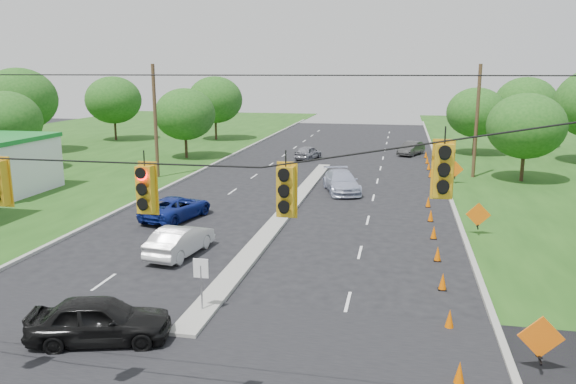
# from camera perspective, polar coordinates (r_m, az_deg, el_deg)

# --- Properties ---
(curb_left) EXTENTS (0.25, 110.00, 0.16)m
(curb_left) POSITION_cam_1_polar(r_m,az_deg,el_deg) (45.73, -10.31, 1.35)
(curb_left) COLOR gray
(curb_left) RESTS_ON ground
(curb_right) EXTENTS (0.25, 110.00, 0.16)m
(curb_right) POSITION_cam_1_polar(r_m,az_deg,el_deg) (42.66, 15.80, 0.30)
(curb_right) COLOR gray
(curb_right) RESTS_ON ground
(median) EXTENTS (1.00, 34.00, 0.18)m
(median) POSITION_cam_1_polar(r_m,az_deg,el_deg) (34.42, -0.12, -2.04)
(median) COLOR gray
(median) RESTS_ON ground
(median_sign) EXTENTS (0.55, 0.06, 2.05)m
(median_sign) POSITION_cam_1_polar(r_m,az_deg,el_deg) (20.17, -8.82, -8.30)
(median_sign) COLOR gray
(median_sign) RESTS_ON ground
(signal_span) EXTENTS (25.60, 0.32, 9.00)m
(signal_span) POSITION_cam_1_polar(r_m,az_deg,el_deg) (13.11, -20.14, -4.08)
(signal_span) COLOR #422D1C
(signal_span) RESTS_ON ground
(utility_pole_far_left) EXTENTS (0.28, 0.28, 9.00)m
(utility_pole_far_left) POSITION_cam_1_polar(r_m,az_deg,el_deg) (46.06, -13.32, 6.95)
(utility_pole_far_left) COLOR #422D1C
(utility_pole_far_left) RESTS_ON ground
(utility_pole_far_right) EXTENTS (0.28, 0.28, 9.00)m
(utility_pole_far_right) POSITION_cam_1_polar(r_m,az_deg,el_deg) (47.20, 18.62, 6.76)
(utility_pole_far_right) COLOR #422D1C
(utility_pole_far_right) RESTS_ON ground
(cone_0) EXTENTS (0.32, 0.32, 0.70)m
(cone_0) POSITION_cam_1_polar(r_m,az_deg,el_deg) (16.88, 17.02, -17.17)
(cone_0) COLOR #E05C00
(cone_0) RESTS_ON ground
(cone_1) EXTENTS (0.32, 0.32, 0.70)m
(cone_1) POSITION_cam_1_polar(r_m,az_deg,el_deg) (19.99, 16.09, -12.29)
(cone_1) COLOR #E05C00
(cone_1) RESTS_ON ground
(cone_2) EXTENTS (0.32, 0.32, 0.70)m
(cone_2) POSITION_cam_1_polar(r_m,az_deg,el_deg) (23.22, 15.45, -8.74)
(cone_2) COLOR #E05C00
(cone_2) RESTS_ON ground
(cone_3) EXTENTS (0.32, 0.32, 0.70)m
(cone_3) POSITION_cam_1_polar(r_m,az_deg,el_deg) (26.52, 14.97, -6.06)
(cone_3) COLOR #E05C00
(cone_3) RESTS_ON ground
(cone_4) EXTENTS (0.32, 0.32, 0.70)m
(cone_4) POSITION_cam_1_polar(r_m,az_deg,el_deg) (29.86, 14.60, -3.98)
(cone_4) COLOR #E05C00
(cone_4) RESTS_ON ground
(cone_5) EXTENTS (0.32, 0.32, 0.70)m
(cone_5) POSITION_cam_1_polar(r_m,az_deg,el_deg) (33.23, 14.30, -2.32)
(cone_5) COLOR #E05C00
(cone_5) RESTS_ON ground
(cone_6) EXTENTS (0.32, 0.32, 0.70)m
(cone_6) POSITION_cam_1_polar(r_m,az_deg,el_deg) (36.63, 14.06, -0.97)
(cone_6) COLOR #E05C00
(cone_6) RESTS_ON ground
(cone_7) EXTENTS (0.32, 0.32, 0.70)m
(cone_7) POSITION_cam_1_polar(r_m,az_deg,el_deg) (40.08, 14.72, 0.12)
(cone_7) COLOR #E05C00
(cone_7) RESTS_ON ground
(cone_8) EXTENTS (0.32, 0.32, 0.70)m
(cone_8) POSITION_cam_1_polar(r_m,az_deg,el_deg) (43.51, 14.49, 1.07)
(cone_8) COLOR #E05C00
(cone_8) RESTS_ON ground
(cone_9) EXTENTS (0.32, 0.32, 0.70)m
(cone_9) POSITION_cam_1_polar(r_m,az_deg,el_deg) (46.94, 14.29, 1.88)
(cone_9) COLOR #E05C00
(cone_9) RESTS_ON ground
(cone_10) EXTENTS (0.32, 0.32, 0.70)m
(cone_10) POSITION_cam_1_polar(r_m,az_deg,el_deg) (50.39, 14.11, 2.58)
(cone_10) COLOR #E05C00
(cone_10) RESTS_ON ground
(cone_11) EXTENTS (0.32, 0.32, 0.70)m
(cone_11) POSITION_cam_1_polar(r_m,az_deg,el_deg) (53.84, 13.96, 3.19)
(cone_11) COLOR #E05C00
(cone_11) RESTS_ON ground
(cone_12) EXTENTS (0.32, 0.32, 0.70)m
(cone_12) POSITION_cam_1_polar(r_m,az_deg,el_deg) (57.30, 13.83, 3.72)
(cone_12) COLOR #E05C00
(cone_12) RESTS_ON ground
(work_sign_0) EXTENTS (1.27, 0.58, 1.37)m
(work_sign_0) POSITION_cam_1_polar(r_m,az_deg,el_deg) (17.80, 24.30, -13.46)
(work_sign_0) COLOR black
(work_sign_0) RESTS_ON ground
(work_sign_1) EXTENTS (1.27, 0.58, 1.37)m
(work_sign_1) POSITION_cam_1_polar(r_m,az_deg,el_deg) (30.85, 18.76, -2.29)
(work_sign_1) COLOR black
(work_sign_1) RESTS_ON ground
(work_sign_2) EXTENTS (1.27, 0.58, 1.37)m
(work_sign_2) POSITION_cam_1_polar(r_m,az_deg,el_deg) (44.48, 16.60, 2.16)
(work_sign_2) COLOR black
(work_sign_2) RESTS_ON ground
(tree_2) EXTENTS (5.88, 5.88, 6.86)m
(tree_2) POSITION_cam_1_polar(r_m,az_deg,el_deg) (53.14, -26.75, 6.46)
(tree_2) COLOR black
(tree_2) RESTS_ON ground
(tree_3) EXTENTS (7.56, 7.56, 8.82)m
(tree_3) POSITION_cam_1_polar(r_m,az_deg,el_deg) (64.63, -25.63, 8.48)
(tree_3) COLOR black
(tree_3) RESTS_ON ground
(tree_4) EXTENTS (6.72, 6.72, 7.84)m
(tree_4) POSITION_cam_1_polar(r_m,az_deg,el_deg) (72.60, -17.31, 8.91)
(tree_4) COLOR black
(tree_4) RESTS_ON ground
(tree_5) EXTENTS (5.88, 5.88, 6.86)m
(tree_5) POSITION_cam_1_polar(r_m,az_deg,el_deg) (55.82, -10.43, 7.78)
(tree_5) COLOR black
(tree_5) RESTS_ON ground
(tree_6) EXTENTS (6.72, 6.72, 7.84)m
(tree_6) POSITION_cam_1_polar(r_m,az_deg,el_deg) (70.52, -7.42, 9.27)
(tree_6) COLOR black
(tree_6) RESTS_ON ground
(tree_9) EXTENTS (5.88, 5.88, 6.86)m
(tree_9) POSITION_cam_1_polar(r_m,az_deg,el_deg) (46.79, 23.02, 6.18)
(tree_9) COLOR black
(tree_9) RESTS_ON ground
(tree_11) EXTENTS (6.72, 6.72, 7.84)m
(tree_11) POSITION_cam_1_polar(r_m,az_deg,el_deg) (68.07, 22.98, 8.31)
(tree_11) COLOR black
(tree_11) RESTS_ON ground
(tree_12) EXTENTS (5.88, 5.88, 6.86)m
(tree_12) POSITION_cam_1_polar(r_m,az_deg,el_deg) (60.26, 18.57, 7.66)
(tree_12) COLOR black
(tree_12) RESTS_ON ground
(black_sedan) EXTENTS (4.75, 2.91, 1.51)m
(black_sedan) POSITION_cam_1_polar(r_m,az_deg,el_deg) (19.18, -18.57, -12.21)
(black_sedan) COLOR black
(black_sedan) RESTS_ON ground
(white_sedan) EXTENTS (2.04, 4.45, 1.41)m
(white_sedan) POSITION_cam_1_polar(r_m,az_deg,el_deg) (26.82, -10.88, -4.85)
(white_sedan) COLOR silver
(white_sedan) RESTS_ON ground
(blue_pickup) EXTENTS (3.30, 5.28, 1.36)m
(blue_pickup) POSITION_cam_1_polar(r_m,az_deg,el_deg) (33.27, -11.27, -1.57)
(blue_pickup) COLOR navy
(blue_pickup) RESTS_ON ground
(silver_car_far) EXTENTS (3.52, 5.61, 1.52)m
(silver_car_far) POSITION_cam_1_polar(r_m,az_deg,el_deg) (40.02, 5.45, 1.05)
(silver_car_far) COLOR #A5ACC4
(silver_car_far) RESTS_ON ground
(silver_car_oncoming) EXTENTS (2.50, 4.13, 1.31)m
(silver_car_oncoming) POSITION_cam_1_polar(r_m,az_deg,el_deg) (54.89, 2.05, 4.03)
(silver_car_oncoming) COLOR gray
(silver_car_oncoming) RESTS_ON ground
(dark_car_receding) EXTENTS (2.94, 4.40, 1.37)m
(dark_car_receding) POSITION_cam_1_polar(r_m,az_deg,el_deg) (58.94, 12.40, 4.35)
(dark_car_receding) COLOR #303030
(dark_car_receding) RESTS_ON ground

